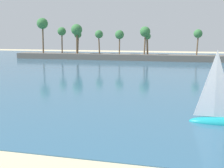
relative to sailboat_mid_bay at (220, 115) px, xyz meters
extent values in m
cube|color=#33607F|center=(-8.25, 45.29, -0.72)|extent=(220.00, 109.42, 0.06)
cube|color=#605B54|center=(-8.25, 60.00, 0.15)|extent=(92.73, 6.00, 1.80)
cylinder|color=brown|center=(1.15, 60.83, 4.09)|extent=(0.62, 0.52, 6.10)
sphere|color=#38753D|center=(1.15, 60.83, 7.13)|extent=(2.47, 2.47, 2.47)
cylinder|color=brown|center=(-13.83, 59.92, 4.38)|extent=(0.73, 0.50, 6.67)
sphere|color=#38753D|center=(-13.83, 59.92, 7.70)|extent=(3.05, 3.05, 3.05)
cylinder|color=brown|center=(-34.93, 59.40, 4.71)|extent=(0.68, 0.74, 7.34)
sphere|color=#38753D|center=(-34.93, 59.40, 8.37)|extent=(3.43, 3.43, 3.43)
cylinder|color=brown|center=(-21.44, 59.59, 3.95)|extent=(0.37, 0.67, 5.82)
sphere|color=#38753D|center=(-21.44, 59.59, 6.85)|extent=(2.68, 2.68, 2.68)
cylinder|color=brown|center=(-13.16, 60.46, 3.71)|extent=(0.76, 0.78, 5.36)
sphere|color=#38753D|center=(-13.16, 60.46, 6.37)|extent=(1.94, 1.94, 1.94)
cylinder|color=brown|center=(-46.32, 59.26, 5.70)|extent=(0.68, 0.60, 9.32)
sphere|color=#38753D|center=(-46.32, 59.26, 10.36)|extent=(3.47, 3.47, 3.47)
cylinder|color=brown|center=(-28.08, 60.49, 4.02)|extent=(0.66, 0.51, 5.96)
sphere|color=#38753D|center=(-28.08, 60.49, 6.99)|extent=(2.48, 2.48, 2.48)
cylinder|color=brown|center=(-40.41, 60.61, 4.47)|extent=(0.49, 0.81, 6.87)
sphere|color=#38753D|center=(-40.41, 60.61, 7.90)|extent=(2.67, 2.67, 2.67)
cylinder|color=brown|center=(-35.40, 61.57, 4.00)|extent=(0.82, 0.48, 5.91)
sphere|color=#38753D|center=(-35.40, 61.57, 6.94)|extent=(2.35, 2.35, 2.35)
ellipsoid|color=teal|center=(0.12, 0.00, -0.69)|extent=(5.33, 1.69, 1.06)
pyramid|color=silver|center=(-0.52, -0.01, 2.65)|extent=(2.39, 0.20, 5.63)
camera|label=1|loc=(-3.45, -24.57, 6.60)|focal=45.53mm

